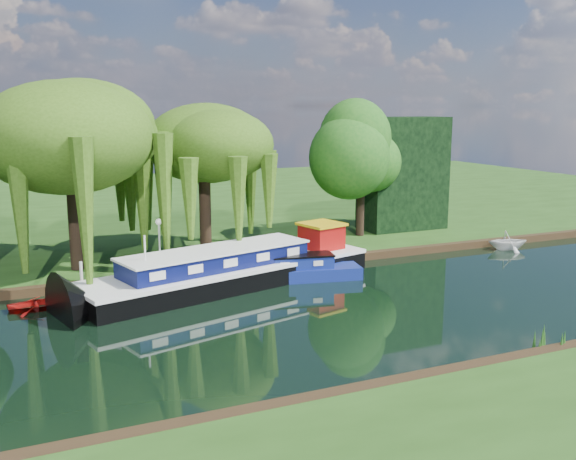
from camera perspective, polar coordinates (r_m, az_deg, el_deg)
name	(u,v)px	position (r m, az deg, el deg)	size (l,w,h in m)	color
ground	(205,330)	(27.30, -7.38, -8.82)	(120.00, 120.00, 0.00)	black
far_bank	(96,208)	(59.81, -16.71, 1.87)	(120.00, 52.00, 0.45)	#1E3F11
dutch_barge	(234,269)	(33.54, -4.86, -3.50)	(16.52, 7.62, 3.40)	black
narrowboat	(266,272)	(34.13, -1.98, -3.75)	(10.44, 3.72, 1.50)	navy
red_dinghy	(41,308)	(31.97, -21.10, -6.52)	(2.05, 2.87, 0.59)	maroon
white_cruiser	(507,250)	(44.15, 18.89, -1.66)	(2.25, 2.60, 1.37)	silver
willow_left	(70,139)	(35.90, -18.85, 7.67)	(8.10, 8.10, 9.70)	black
willow_right	(204,156)	(38.14, -7.49, 6.55)	(6.61, 6.61, 8.06)	black
tree_far_right	(362,156)	(43.73, 6.55, 6.57)	(4.84, 4.84, 7.92)	black
conifer_hedge	(403,173)	(46.93, 10.19, 4.98)	(6.00, 3.00, 8.00)	black
lamppost	(159,229)	(36.65, -11.40, 0.09)	(0.36, 0.36, 2.56)	silver
mooring_posts	(150,265)	(34.75, -12.17, -3.02)	(19.16, 0.16, 1.00)	silver
reeds_near	(455,356)	(23.74, 14.61, -10.77)	(33.70, 1.50, 1.10)	#245617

